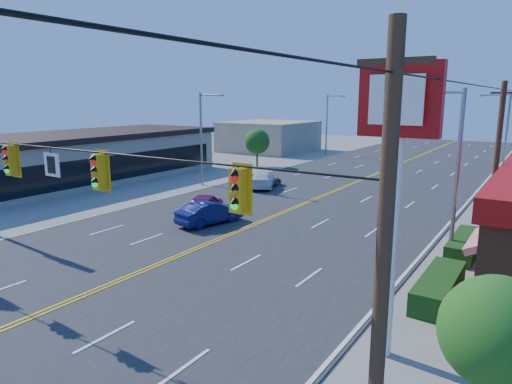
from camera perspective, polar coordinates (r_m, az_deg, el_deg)
The scene contains 17 objects.
ground at distance 18.48m, azimuth -24.80°, elevation -13.56°, with size 160.00×160.00×0.00m, color gray.
road at distance 32.90m, azimuth 5.89°, elevation -1.59°, with size 20.00×120.00×0.06m, color #2D2D30.
signal_span at distance 17.18m, azimuth -26.40°, elevation 1.54°, with size 24.32×0.34×9.00m.
kfc_pylon at distance 13.12m, azimuth 17.18°, elevation 4.58°, with size 2.20×0.36×8.50m.
strip_mall at distance 45.48m, azimuth -20.86°, elevation 4.23°, with size 10.40×26.40×4.40m.
streetlight_se at distance 23.05m, azimuth 23.42°, elevation 3.16°, with size 2.55×0.25×8.00m.
streetlight_ne at distance 46.79m, azimuth 28.59°, elevation 6.56°, with size 2.55×0.25×8.00m.
streetlight_sw at distance 39.80m, azimuth -6.66°, elevation 7.23°, with size 2.55×0.25×8.00m.
streetlight_nw at distance 62.03m, azimuth 9.01°, elevation 8.74°, with size 2.55×0.25×8.00m.
utility_pole_near at distance 26.85m, azimuth 27.81°, elevation 3.17°, with size 0.28×0.28×8.40m, color #47301E.
tree_kfc_front at distance 11.69m, azimuth 27.95°, elevation -15.28°, with size 2.52×2.52×3.78m.
tree_west at distance 50.90m, azimuth 0.14°, elevation 6.32°, with size 2.80×2.80×4.20m.
bld_west_far at distance 66.48m, azimuth 1.64°, elevation 6.98°, with size 11.00×12.00×4.20m, color tan.
car_magenta at distance 29.65m, azimuth -6.39°, elevation -1.68°, with size 1.73×4.29×1.46m, color #800E4E.
car_blue at distance 27.71m, azimuth -5.81°, elevation -2.69°, with size 1.48×4.23×1.39m, color #0E1351.
car_white at distance 38.78m, azimuth 0.87°, elevation 1.50°, with size 1.93×4.75×1.38m, color white.
car_silver at distance 39.38m, azimuth 0.68°, elevation 1.43°, with size 1.78×3.86×1.07m, color #9C9CA0.
Camera 1 is at (14.55, -8.54, 7.55)m, focal length 32.00 mm.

